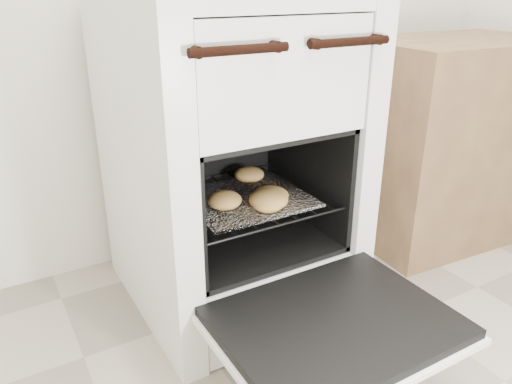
{
  "coord_description": "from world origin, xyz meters",
  "views": [
    {
      "loc": [
        -0.81,
        -0.24,
        1.03
      ],
      "look_at": [
        -0.12,
        0.96,
        0.45
      ],
      "focal_mm": 35.0,
      "sensor_mm": 36.0,
      "label": 1
    }
  ],
  "objects": [
    {
      "name": "counter",
      "position": [
        0.92,
        1.12,
        0.41
      ],
      "size": [
        0.86,
        0.6,
        0.83
      ],
      "primitive_type": "cube",
      "rotation": [
        0.0,
        0.0,
        -0.06
      ],
      "color": "brown",
      "rests_on": "ground"
    },
    {
      "name": "baked_rolls",
      "position": [
        -0.1,
        0.98,
        0.43
      ],
      "size": [
        0.32,
        0.38,
        0.06
      ],
      "color": "tan",
      "rests_on": "foil_sheet"
    },
    {
      "name": "oven_door",
      "position": [
        -0.12,
        0.56,
        0.22
      ],
      "size": [
        0.6,
        0.47,
        0.04
      ],
      "color": "black",
      "rests_on": "stove"
    },
    {
      "name": "oven_rack",
      "position": [
        -0.12,
        1.05,
        0.39
      ],
      "size": [
        0.49,
        0.47,
        0.01
      ],
      "color": "black",
      "rests_on": "stove"
    },
    {
      "name": "stove",
      "position": [
        -0.12,
        1.13,
        0.5
      ],
      "size": [
        0.67,
        0.75,
        1.03
      ],
      "color": "silver",
      "rests_on": "ground"
    },
    {
      "name": "foil_sheet",
      "position": [
        -0.12,
        1.03,
        0.4
      ],
      "size": [
        0.38,
        0.34,
        0.01
      ],
      "primitive_type": "cube",
      "color": "white",
      "rests_on": "oven_rack"
    }
  ]
}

